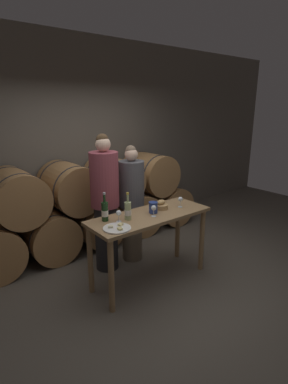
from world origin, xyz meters
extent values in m
plane|color=#564F44|center=(0.00, 0.00, 0.00)|extent=(10.00, 10.00, 0.00)
cube|color=#60594F|center=(0.00, 1.94, 1.60)|extent=(10.00, 0.12, 3.20)
cylinder|color=#9E7042|center=(-0.76, 1.40, 0.35)|extent=(0.70, 0.84, 0.70)
cylinder|color=#2D2D33|center=(-0.76, 1.13, 0.35)|extent=(0.72, 0.02, 0.72)
cylinder|color=#2D2D33|center=(-0.76, 1.67, 0.35)|extent=(0.72, 0.02, 0.72)
cylinder|color=#9E7042|center=(0.00, 1.40, 0.35)|extent=(0.70, 0.84, 0.70)
cylinder|color=#2D2D33|center=(0.00, 1.13, 0.35)|extent=(0.72, 0.02, 0.72)
cylinder|color=#2D2D33|center=(0.00, 1.67, 0.35)|extent=(0.72, 0.02, 0.72)
cylinder|color=#9E7042|center=(0.76, 1.40, 0.35)|extent=(0.70, 0.84, 0.70)
cylinder|color=#2D2D33|center=(0.76, 1.13, 0.35)|extent=(0.72, 0.02, 0.72)
cylinder|color=#2D2D33|center=(0.76, 1.67, 0.35)|extent=(0.72, 0.02, 0.72)
cylinder|color=#9E7042|center=(1.52, 1.40, 0.35)|extent=(0.70, 0.84, 0.70)
cylinder|color=#2D2D33|center=(1.52, 1.13, 0.35)|extent=(0.72, 0.02, 0.72)
cylinder|color=#2D2D33|center=(1.52, 1.67, 0.35)|extent=(0.72, 0.02, 0.72)
cylinder|color=#9E7042|center=(-1.14, 1.40, 0.98)|extent=(0.70, 0.84, 0.70)
cylinder|color=#2D2D33|center=(-1.14, 1.13, 0.98)|extent=(0.72, 0.02, 0.72)
cylinder|color=#2D2D33|center=(-1.14, 1.67, 0.98)|extent=(0.72, 0.02, 0.72)
cylinder|color=#9E7042|center=(-0.38, 1.40, 0.98)|extent=(0.70, 0.84, 0.70)
cylinder|color=#2D2D33|center=(-0.38, 1.13, 0.98)|extent=(0.72, 0.02, 0.72)
cylinder|color=#2D2D33|center=(-0.38, 1.67, 0.98)|extent=(0.72, 0.02, 0.72)
cylinder|color=#9E7042|center=(0.38, 1.40, 0.98)|extent=(0.70, 0.84, 0.70)
cylinder|color=#2D2D33|center=(0.38, 1.13, 0.98)|extent=(0.72, 0.02, 0.72)
cylinder|color=#2D2D33|center=(0.38, 1.67, 0.98)|extent=(0.72, 0.02, 0.72)
cylinder|color=#9E7042|center=(1.14, 1.40, 0.98)|extent=(0.70, 0.84, 0.70)
cylinder|color=#2D2D33|center=(1.14, 1.13, 0.98)|extent=(0.72, 0.02, 0.72)
cylinder|color=#2D2D33|center=(1.14, 1.67, 0.98)|extent=(0.72, 0.02, 0.72)
cylinder|color=#99754C|center=(-0.70, -0.23, 0.42)|extent=(0.06, 0.06, 0.85)
cylinder|color=#99754C|center=(0.70, -0.23, 0.42)|extent=(0.06, 0.06, 0.85)
cylinder|color=#99754C|center=(-0.70, 0.23, 0.42)|extent=(0.06, 0.06, 0.85)
cylinder|color=#99754C|center=(0.70, 0.23, 0.42)|extent=(0.06, 0.06, 0.85)
cube|color=#99754C|center=(0.00, 0.00, 0.87)|extent=(1.53, 0.57, 0.04)
cylinder|color=#232326|center=(-0.26, 0.59, 0.44)|extent=(0.30, 0.30, 0.89)
cylinder|color=#8C3D47|center=(-0.26, 0.59, 1.24)|extent=(0.36, 0.36, 0.70)
sphere|color=beige|center=(-0.26, 0.59, 1.68)|extent=(0.19, 0.19, 0.19)
sphere|color=#47331E|center=(-0.26, 0.60, 1.73)|extent=(0.15, 0.15, 0.15)
cylinder|color=#756651|center=(0.16, 0.59, 0.40)|extent=(0.28, 0.28, 0.80)
cylinder|color=#4C4C51|center=(0.16, 0.59, 1.11)|extent=(0.34, 0.34, 0.63)
sphere|color=beige|center=(0.16, 0.59, 1.51)|extent=(0.18, 0.18, 0.18)
sphere|color=#75604C|center=(0.16, 0.60, 1.56)|extent=(0.14, 0.14, 0.14)
cylinder|color=#193819|center=(-0.53, 0.15, 0.99)|extent=(0.08, 0.08, 0.22)
cylinder|color=#193819|center=(-0.53, 0.15, 1.15)|extent=(0.03, 0.03, 0.09)
cylinder|color=#B7B7BC|center=(-0.53, 0.15, 1.21)|extent=(0.03, 0.03, 0.02)
cylinder|color=white|center=(-0.53, 0.15, 0.98)|extent=(0.08, 0.08, 0.07)
cylinder|color=#ADBC7F|center=(-0.31, 0.02, 0.99)|extent=(0.08, 0.08, 0.21)
cylinder|color=#ADBC7F|center=(-0.31, 0.02, 1.14)|extent=(0.03, 0.03, 0.09)
cylinder|color=gold|center=(-0.31, 0.02, 1.20)|extent=(0.03, 0.03, 0.02)
cylinder|color=white|center=(-0.31, 0.02, 0.97)|extent=(0.08, 0.08, 0.07)
cylinder|color=navy|center=(0.06, 0.01, 0.95)|extent=(0.11, 0.11, 0.14)
cylinder|color=navy|center=(0.06, 0.01, 1.02)|extent=(0.11, 0.11, 0.01)
cylinder|color=tan|center=(0.24, 0.07, 0.91)|extent=(0.18, 0.18, 0.06)
ellipsoid|color=tan|center=(0.24, 0.07, 0.97)|extent=(0.14, 0.08, 0.06)
cylinder|color=white|center=(-0.55, -0.13, 0.89)|extent=(0.30, 0.30, 0.01)
cube|color=beige|center=(-0.49, -0.10, 0.91)|extent=(0.07, 0.06, 0.02)
cube|color=beige|center=(-0.61, -0.09, 0.91)|extent=(0.07, 0.07, 0.02)
cube|color=#E0CC7F|center=(-0.56, -0.19, 0.91)|extent=(0.05, 0.06, 0.02)
cylinder|color=white|center=(-0.43, 0.03, 0.89)|extent=(0.06, 0.06, 0.00)
cylinder|color=white|center=(-0.43, 0.03, 0.93)|extent=(0.01, 0.01, 0.07)
sphere|color=white|center=(-0.43, 0.03, 0.99)|extent=(0.06, 0.06, 0.06)
cylinder|color=white|center=(-0.01, -0.08, 0.89)|extent=(0.06, 0.06, 0.00)
cylinder|color=white|center=(-0.01, -0.08, 0.93)|extent=(0.01, 0.01, 0.07)
sphere|color=white|center=(-0.01, -0.08, 0.99)|extent=(0.06, 0.06, 0.06)
cylinder|color=white|center=(0.47, -0.04, 0.89)|extent=(0.06, 0.06, 0.00)
cylinder|color=white|center=(0.47, -0.04, 0.93)|extent=(0.01, 0.01, 0.07)
sphere|color=white|center=(0.47, -0.04, 0.99)|extent=(0.06, 0.06, 0.06)
camera|label=1|loc=(-2.14, -2.60, 2.13)|focal=28.00mm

